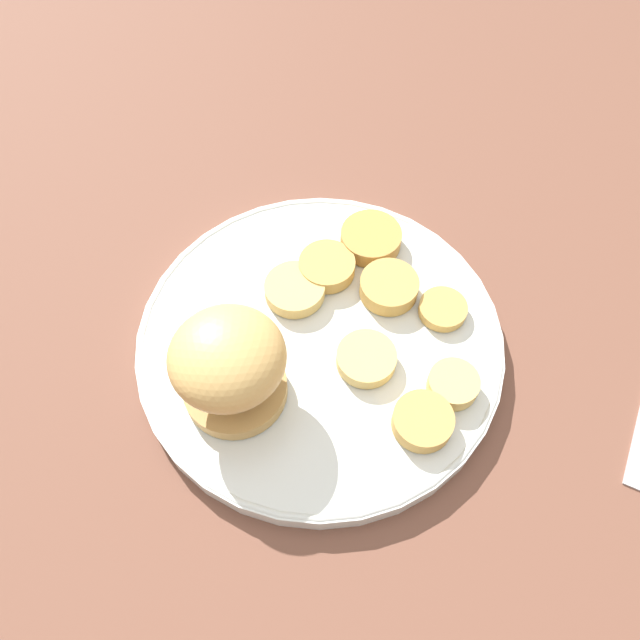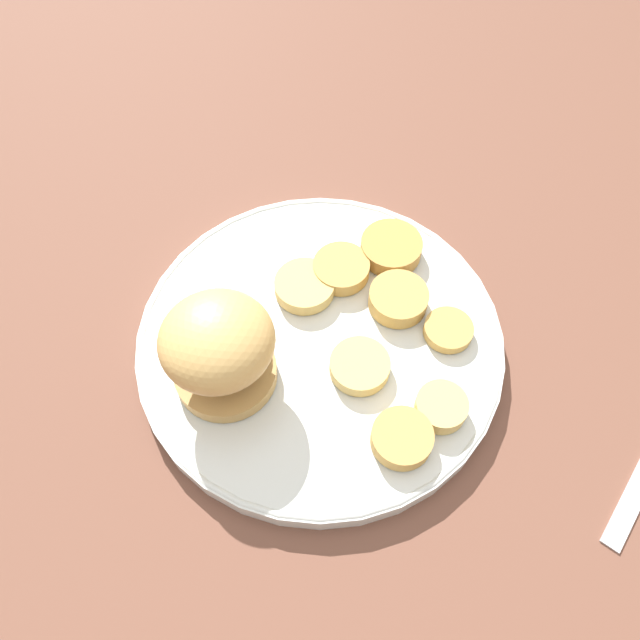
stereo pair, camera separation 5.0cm
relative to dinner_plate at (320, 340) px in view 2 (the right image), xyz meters
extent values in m
plane|color=brown|center=(0.00, 0.00, -0.01)|extent=(4.00, 4.00, 0.00)
cylinder|color=silver|center=(0.00, 0.00, 0.00)|extent=(0.31, 0.31, 0.02)
torus|color=silver|center=(0.00, 0.00, 0.01)|extent=(0.31, 0.31, 0.01)
cylinder|color=tan|center=(0.08, -0.03, 0.02)|extent=(0.08, 0.08, 0.01)
ellipsoid|color=#4C281E|center=(0.08, -0.03, 0.03)|extent=(0.05, 0.04, 0.02)
ellipsoid|color=#563323|center=(0.08, -0.02, 0.03)|extent=(0.03, 0.02, 0.02)
ellipsoid|color=brown|center=(0.08, -0.02, 0.03)|extent=(0.03, 0.04, 0.02)
ellipsoid|color=#563323|center=(0.08, -0.02, 0.03)|extent=(0.04, 0.05, 0.02)
ellipsoid|color=brown|center=(0.08, -0.04, 0.03)|extent=(0.05, 0.04, 0.01)
ellipsoid|color=#4C281E|center=(0.08, -0.04, 0.03)|extent=(0.06, 0.06, 0.02)
ellipsoid|color=brown|center=(0.06, -0.03, 0.03)|extent=(0.05, 0.05, 0.02)
ellipsoid|color=tan|center=(0.08, -0.03, 0.07)|extent=(0.09, 0.09, 0.05)
cylinder|color=tan|center=(-0.07, 0.03, 0.02)|extent=(0.05, 0.05, 0.02)
cylinder|color=#DBB766|center=(-0.02, -0.04, 0.02)|extent=(0.05, 0.05, 0.01)
cylinder|color=#DBB766|center=(-0.02, 0.11, 0.02)|extent=(0.04, 0.04, 0.01)
cylinder|color=tan|center=(-0.08, 0.07, 0.01)|extent=(0.04, 0.04, 0.01)
cylinder|color=#BC8942|center=(-0.11, -0.02, 0.02)|extent=(0.06, 0.06, 0.02)
cylinder|color=#DBB766|center=(0.00, 0.05, 0.02)|extent=(0.05, 0.05, 0.01)
cylinder|color=tan|center=(-0.06, -0.03, 0.02)|extent=(0.05, 0.05, 0.01)
cylinder|color=tan|center=(0.02, 0.11, 0.02)|extent=(0.05, 0.05, 0.02)
camera|label=1|loc=(0.21, 0.14, 0.46)|focal=35.00mm
camera|label=2|loc=(0.18, 0.18, 0.46)|focal=35.00mm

